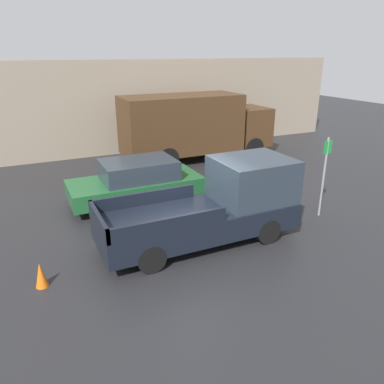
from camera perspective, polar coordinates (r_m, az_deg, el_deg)
The scene contains 8 objects.
ground_plane at distance 10.77m, azimuth 0.21°, elevation -7.36°, with size 60.00×60.00×0.00m, color #232326.
building_wall at distance 19.56m, azimuth -13.35°, elevation 12.17°, with size 28.00×0.15×4.67m.
pickup_truck at distance 10.52m, azimuth 3.90°, elevation -1.99°, with size 5.54×2.01×2.23m.
car at distance 13.29m, azimuth -8.44°, elevation 1.67°, with size 4.58×2.00×1.52m.
delivery_truck at distance 18.39m, azimuth 0.23°, elevation 10.21°, with size 7.45×2.38×3.14m.
parking_sign at distance 12.53m, azimuth 19.49°, elevation 2.74°, with size 0.30×0.07×2.60m.
newspaper_box at distance 21.07m, azimuth -0.14°, elevation 8.38°, with size 0.45×0.40×1.12m.
traffic_cone at distance 9.36m, azimuth -22.05°, elevation -11.64°, with size 0.29×0.29×0.60m.
Camera 1 is at (-4.12, -8.56, 5.08)m, focal length 35.00 mm.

